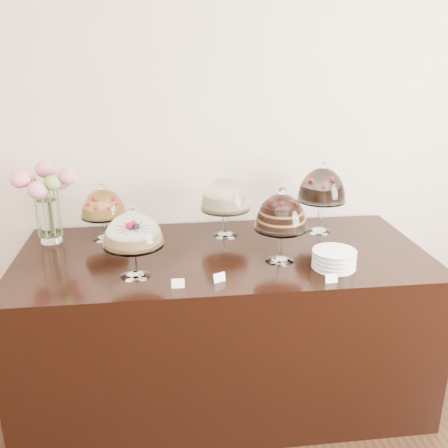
{
  "coord_description": "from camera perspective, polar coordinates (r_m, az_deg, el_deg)",
  "views": [
    {
      "loc": [
        -0.31,
        -0.03,
        1.95
      ],
      "look_at": [
        -0.01,
        2.4,
        1.08
      ],
      "focal_mm": 40.0,
      "sensor_mm": 36.0,
      "label": 1
    }
  ],
  "objects": [
    {
      "name": "price_card_right",
      "position": [
        2.42,
        12.18,
        -6.1
      ],
      "size": [
        0.06,
        0.02,
        0.04
      ],
      "primitive_type": "cube",
      "rotation": [
        -0.21,
        0.0,
        0.11
      ],
      "color": "white",
      "rests_on": "display_counter"
    },
    {
      "name": "cake_stand_cheesecake",
      "position": [
        2.87,
        0.15,
        3.17
      ],
      "size": [
        0.29,
        0.29,
        0.39
      ],
      "color": "white",
      "rests_on": "display_counter"
    },
    {
      "name": "wall_back",
      "position": [
        3.08,
        -1.28,
        11.17
      ],
      "size": [
        5.0,
        0.04,
        3.0
      ],
      "primitive_type": "cube",
      "color": "beige",
      "rests_on": "ground"
    },
    {
      "name": "cake_stand_dark_choco",
      "position": [
        2.98,
        11.14,
        4.11
      ],
      "size": [
        0.29,
        0.29,
        0.43
      ],
      "color": "white",
      "rests_on": "display_counter"
    },
    {
      "name": "plate_stack",
      "position": [
        2.56,
        12.45,
        -3.97
      ],
      "size": [
        0.21,
        0.21,
        0.09
      ],
      "color": "white",
      "rests_on": "display_counter"
    },
    {
      "name": "price_card_extra",
      "position": [
        2.37,
        -0.53,
        -6.14
      ],
      "size": [
        0.06,
        0.04,
        0.04
      ],
      "primitive_type": "cube",
      "rotation": [
        -0.21,
        0.0,
        0.41
      ],
      "color": "white",
      "rests_on": "display_counter"
    },
    {
      "name": "price_card_left",
      "position": [
        2.32,
        -5.29,
        -6.78
      ],
      "size": [
        0.06,
        0.02,
        0.04
      ],
      "primitive_type": "cube",
      "rotation": [
        -0.21,
        0.0,
        -0.03
      ],
      "color": "white",
      "rests_on": "display_counter"
    },
    {
      "name": "cake_stand_sugar_sponge",
      "position": [
        2.39,
        -10.35,
        -0.96
      ],
      "size": [
        0.29,
        0.29,
        0.36
      ],
      "color": "white",
      "rests_on": "display_counter"
    },
    {
      "name": "display_counter",
      "position": [
        2.91,
        -0.12,
        -11.41
      ],
      "size": [
        2.2,
        1.0,
        0.9
      ],
      "primitive_type": "cube",
      "color": "black",
      "rests_on": "ground"
    },
    {
      "name": "cake_stand_fruit_tart",
      "position": [
        2.91,
        -13.66,
        2.04
      ],
      "size": [
        0.26,
        0.26,
        0.33
      ],
      "color": "white",
      "rests_on": "display_counter"
    },
    {
      "name": "flower_vase",
      "position": [
        2.93,
        -19.67,
        3.39
      ],
      "size": [
        0.34,
        0.3,
        0.45
      ],
      "color": "white",
      "rests_on": "display_counter"
    },
    {
      "name": "cake_stand_choco_layer",
      "position": [
        2.53,
        6.54,
        1.08
      ],
      "size": [
        0.27,
        0.27,
        0.4
      ],
      "color": "white",
      "rests_on": "display_counter"
    }
  ]
}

